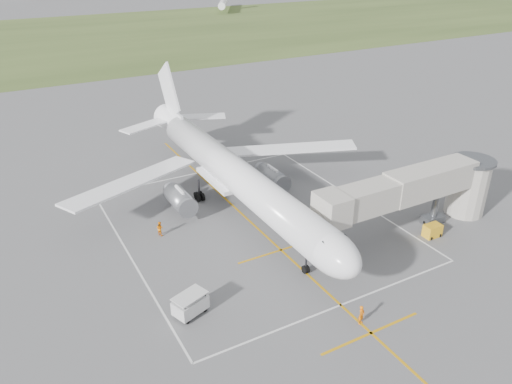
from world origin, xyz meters
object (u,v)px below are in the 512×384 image
jet_bridge (424,189)px  ramp_worker_nose (361,315)px  ramp_worker_wing (160,228)px  baggage_cart (190,305)px  airliner (233,174)px  gpu_unit (432,231)px

jet_bridge → ramp_worker_nose: jet_bridge is taller
ramp_worker_nose → ramp_worker_wing: ramp_worker_nose is taller
baggage_cart → airliner: bearing=32.5°
jet_bridge → ramp_worker_nose: bearing=-149.8°
airliner → gpu_unit: airliner is taller
jet_bridge → ramp_worker_wing: bearing=154.1°
jet_bridge → ramp_worker_wing: size_ratio=14.37×
airliner → ramp_worker_wing: 10.69m
gpu_unit → baggage_cart: (-27.64, 0.89, 0.33)m
ramp_worker_nose → airliner: bearing=70.3°
ramp_worker_nose → ramp_worker_wing: size_ratio=1.08×
gpu_unit → ramp_worker_nose: ramp_worker_nose is taller
gpu_unit → ramp_worker_wing: 29.43m
gpu_unit → airliner: bearing=135.3°
jet_bridge → baggage_cart: jet_bridge is taller
jet_bridge → ramp_worker_wing: (-25.63, 12.42, -3.93)m
baggage_cart → jet_bridge: bearing=-17.3°
baggage_cart → gpu_unit: bearing=-21.6°
ramp_worker_wing → ramp_worker_nose: bearing=176.2°
airliner → gpu_unit: 22.95m
baggage_cart → ramp_worker_nose: bearing=-53.4°
gpu_unit → ramp_worker_nose: bearing=-154.4°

